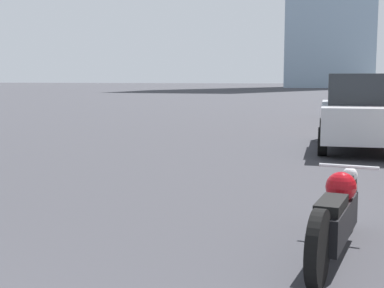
{
  "coord_description": "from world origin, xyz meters",
  "views": [
    {
      "loc": [
        3.67,
        -0.64,
        1.67
      ],
      "look_at": [
        1.51,
        6.03,
        0.81
      ],
      "focal_mm": 50.0,
      "sensor_mm": 36.0,
      "label": 1
    }
  ],
  "objects_px": {
    "parked_car_silver": "(361,112)",
    "parked_car_red": "(362,89)",
    "parked_car_blue": "(363,92)",
    "motorcycle": "(336,215)",
    "parked_car_white": "(362,97)"
  },
  "relations": [
    {
      "from": "parked_car_blue",
      "to": "motorcycle",
      "type": "bearing_deg",
      "value": -93.45
    },
    {
      "from": "parked_car_blue",
      "to": "parked_car_silver",
      "type": "bearing_deg",
      "value": -93.16
    },
    {
      "from": "parked_car_silver",
      "to": "parked_car_blue",
      "type": "xyz_separation_m",
      "value": [
        -0.08,
        22.7,
        -0.01
      ]
    },
    {
      "from": "motorcycle",
      "to": "parked_car_silver",
      "type": "height_order",
      "value": "parked_car_silver"
    },
    {
      "from": "parked_car_silver",
      "to": "parked_car_blue",
      "type": "height_order",
      "value": "parked_car_silver"
    },
    {
      "from": "motorcycle",
      "to": "parked_car_red",
      "type": "relative_size",
      "value": 0.6
    },
    {
      "from": "parked_car_white",
      "to": "parked_car_red",
      "type": "distance_m",
      "value": 21.5
    },
    {
      "from": "parked_car_blue",
      "to": "parked_car_red",
      "type": "height_order",
      "value": "parked_car_blue"
    },
    {
      "from": "motorcycle",
      "to": "parked_car_red",
      "type": "xyz_separation_m",
      "value": [
        -0.05,
        41.67,
        0.43
      ]
    },
    {
      "from": "parked_car_silver",
      "to": "motorcycle",
      "type": "bearing_deg",
      "value": -94.75
    },
    {
      "from": "motorcycle",
      "to": "parked_car_white",
      "type": "distance_m",
      "value": 20.17
    },
    {
      "from": "parked_car_red",
      "to": "parked_car_blue",
      "type": "bearing_deg",
      "value": -86.67
    },
    {
      "from": "parked_car_silver",
      "to": "parked_car_blue",
      "type": "distance_m",
      "value": 22.7
    },
    {
      "from": "parked_car_silver",
      "to": "parked_car_red",
      "type": "distance_m",
      "value": 33.5
    },
    {
      "from": "parked_car_silver",
      "to": "parked_car_white",
      "type": "bearing_deg",
      "value": 86.38
    }
  ]
}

